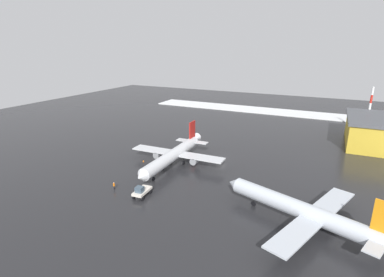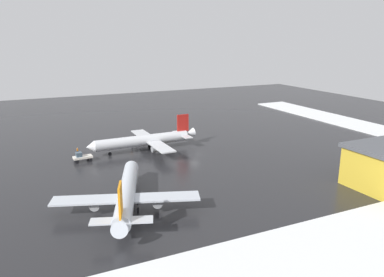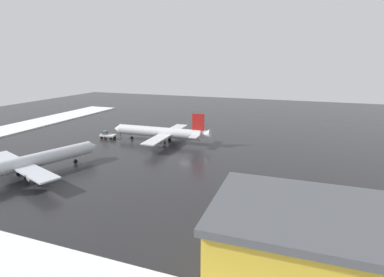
{
  "view_description": "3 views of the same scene",
  "coord_description": "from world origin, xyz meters",
  "px_view_note": "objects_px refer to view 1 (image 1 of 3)",
  "views": [
    {
      "loc": [
        -72.61,
        -26.66,
        29.42
      ],
      "look_at": [
        -0.08,
        8.8,
        4.36
      ],
      "focal_mm": 28.0,
      "sensor_mm": 36.0,
      "label": 1
    },
    {
      "loc": [
        -40.4,
        -85.11,
        29.63
      ],
      "look_at": [
        -0.81,
        -0.01,
        4.5
      ],
      "focal_mm": 35.0,
      "sensor_mm": 36.0,
      "label": 2
    },
    {
      "loc": [
        26.71,
        -67.65,
        23.4
      ],
      "look_at": [
        -0.99,
        8.26,
        2.13
      ],
      "focal_mm": 28.0,
      "sensor_mm": 36.0,
      "label": 3
    }
  ],
  "objects_px": {
    "airplane_far_rear": "(304,211)",
    "traffic_cone_mid_line": "(169,155)",
    "airplane_distant_tail": "(174,155)",
    "ground_crew_by_nose_gear": "(114,185)",
    "cargo_hangar": "(372,131)",
    "antenna_mast": "(369,111)",
    "ground_crew_mid_apron": "(157,164)",
    "traffic_cone_near_nose": "(143,161)",
    "pushback_tug": "(141,191)"
  },
  "relations": [
    {
      "from": "ground_crew_mid_apron",
      "to": "cargo_hangar",
      "type": "relative_size",
      "value": 0.07
    },
    {
      "from": "pushback_tug",
      "to": "cargo_hangar",
      "type": "distance_m",
      "value": 73.91
    },
    {
      "from": "antenna_mast",
      "to": "traffic_cone_mid_line",
      "type": "height_order",
      "value": "antenna_mast"
    },
    {
      "from": "pushback_tug",
      "to": "traffic_cone_near_nose",
      "type": "xyz_separation_m",
      "value": [
        16.1,
        10.83,
        -1.01
      ]
    },
    {
      "from": "airplane_distant_tail",
      "to": "cargo_hangar",
      "type": "distance_m",
      "value": 62.57
    },
    {
      "from": "pushback_tug",
      "to": "ground_crew_by_nose_gear",
      "type": "distance_m",
      "value": 7.12
    },
    {
      "from": "ground_crew_by_nose_gear",
      "to": "airplane_distant_tail",
      "type": "bearing_deg",
      "value": -109.05
    },
    {
      "from": "airplane_distant_tail",
      "to": "traffic_cone_near_nose",
      "type": "bearing_deg",
      "value": -83.98
    },
    {
      "from": "antenna_mast",
      "to": "traffic_cone_near_nose",
      "type": "distance_m",
      "value": 78.06
    },
    {
      "from": "airplane_far_rear",
      "to": "ground_crew_by_nose_gear",
      "type": "height_order",
      "value": "airplane_far_rear"
    },
    {
      "from": "airplane_distant_tail",
      "to": "pushback_tug",
      "type": "height_order",
      "value": "airplane_distant_tail"
    },
    {
      "from": "ground_crew_mid_apron",
      "to": "cargo_hangar",
      "type": "height_order",
      "value": "cargo_hangar"
    },
    {
      "from": "pushback_tug",
      "to": "cargo_hangar",
      "type": "xyz_separation_m",
      "value": [
        59.1,
        -44.27,
        3.16
      ]
    },
    {
      "from": "airplane_far_rear",
      "to": "airplane_distant_tail",
      "type": "bearing_deg",
      "value": -3.77
    },
    {
      "from": "ground_crew_mid_apron",
      "to": "antenna_mast",
      "type": "distance_m",
      "value": 75.56
    },
    {
      "from": "ground_crew_mid_apron",
      "to": "ground_crew_by_nose_gear",
      "type": "bearing_deg",
      "value": 7.76
    },
    {
      "from": "airplane_distant_tail",
      "to": "ground_crew_by_nose_gear",
      "type": "relative_size",
      "value": 17.94
    },
    {
      "from": "antenna_mast",
      "to": "traffic_cone_near_nose",
      "type": "relative_size",
      "value": 29.87
    },
    {
      "from": "airplane_distant_tail",
      "to": "ground_crew_mid_apron",
      "type": "bearing_deg",
      "value": -48.94
    },
    {
      "from": "airplane_far_rear",
      "to": "traffic_cone_mid_line",
      "type": "xyz_separation_m",
      "value": [
        19.72,
        37.63,
        -2.76
      ]
    },
    {
      "from": "airplane_far_rear",
      "to": "traffic_cone_mid_line",
      "type": "height_order",
      "value": "airplane_far_rear"
    },
    {
      "from": "traffic_cone_near_nose",
      "to": "traffic_cone_mid_line",
      "type": "bearing_deg",
      "value": -30.34
    },
    {
      "from": "ground_crew_by_nose_gear",
      "to": "antenna_mast",
      "type": "height_order",
      "value": "antenna_mast"
    },
    {
      "from": "traffic_cone_near_nose",
      "to": "cargo_hangar",
      "type": "bearing_deg",
      "value": -52.03
    },
    {
      "from": "ground_crew_by_nose_gear",
      "to": "airplane_far_rear",
      "type": "bearing_deg",
      "value": -178.4
    },
    {
      "from": "pushback_tug",
      "to": "cargo_hangar",
      "type": "bearing_deg",
      "value": 138.89
    },
    {
      "from": "pushback_tug",
      "to": "ground_crew_by_nose_gear",
      "type": "xyz_separation_m",
      "value": [
        0.02,
        7.11,
        -0.31
      ]
    },
    {
      "from": "traffic_cone_near_nose",
      "to": "ground_crew_mid_apron",
      "type": "bearing_deg",
      "value": -107.52
    },
    {
      "from": "airplane_distant_tail",
      "to": "pushback_tug",
      "type": "relative_size",
      "value": 6.46
    },
    {
      "from": "antenna_mast",
      "to": "cargo_hangar",
      "type": "xyz_separation_m",
      "value": [
        -12.42,
        -0.7,
        -3.77
      ]
    },
    {
      "from": "ground_crew_by_nose_gear",
      "to": "cargo_hangar",
      "type": "height_order",
      "value": "cargo_hangar"
    },
    {
      "from": "airplane_distant_tail",
      "to": "airplane_far_rear",
      "type": "relative_size",
      "value": 1.02
    },
    {
      "from": "airplane_distant_tail",
      "to": "traffic_cone_near_nose",
      "type": "distance_m",
      "value": 9.13
    },
    {
      "from": "airplane_far_rear",
      "to": "traffic_cone_mid_line",
      "type": "bearing_deg",
      "value": -8.27
    },
    {
      "from": "airplane_distant_tail",
      "to": "traffic_cone_mid_line",
      "type": "xyz_separation_m",
      "value": [
        5.63,
        4.69,
        -2.74
      ]
    },
    {
      "from": "pushback_tug",
      "to": "cargo_hangar",
      "type": "height_order",
      "value": "cargo_hangar"
    },
    {
      "from": "airplane_far_rear",
      "to": "traffic_cone_near_nose",
      "type": "relative_size",
      "value": 54.55
    },
    {
      "from": "pushback_tug",
      "to": "traffic_cone_near_nose",
      "type": "relative_size",
      "value": 8.64
    },
    {
      "from": "traffic_cone_near_nose",
      "to": "ground_crew_by_nose_gear",
      "type": "bearing_deg",
      "value": -166.98
    },
    {
      "from": "airplane_distant_tail",
      "to": "ground_crew_mid_apron",
      "type": "distance_m",
      "value": 4.7
    },
    {
      "from": "cargo_hangar",
      "to": "traffic_cone_mid_line",
      "type": "xyz_separation_m",
      "value": [
        -36.26,
        51.15,
        -4.17
      ]
    },
    {
      "from": "airplane_distant_tail",
      "to": "antenna_mast",
      "type": "xyz_separation_m",
      "value": [
        54.32,
        -45.76,
        5.2
      ]
    },
    {
      "from": "ground_crew_mid_apron",
      "to": "traffic_cone_mid_line",
      "type": "bearing_deg",
      "value": -154.64
    },
    {
      "from": "airplane_far_rear",
      "to": "traffic_cone_near_nose",
      "type": "bearing_deg",
      "value": 2.05
    },
    {
      "from": "ground_crew_by_nose_gear",
      "to": "traffic_cone_near_nose",
      "type": "xyz_separation_m",
      "value": [
        16.08,
        3.72,
        -0.7
      ]
    },
    {
      "from": "antenna_mast",
      "to": "ground_crew_mid_apron",
      "type": "bearing_deg",
      "value": 139.47
    },
    {
      "from": "cargo_hangar",
      "to": "traffic_cone_near_nose",
      "type": "xyz_separation_m",
      "value": [
        -43.0,
        55.1,
        -4.17
      ]
    },
    {
      "from": "airplane_distant_tail",
      "to": "ground_crew_by_nose_gear",
      "type": "height_order",
      "value": "airplane_distant_tail"
    },
    {
      "from": "antenna_mast",
      "to": "pushback_tug",
      "type": "bearing_deg",
      "value": 148.66
    },
    {
      "from": "cargo_hangar",
      "to": "pushback_tug",
      "type": "bearing_deg",
      "value": 142.33
    }
  ]
}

